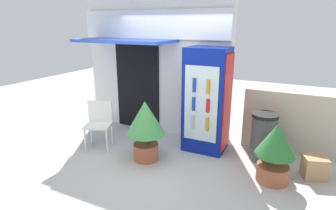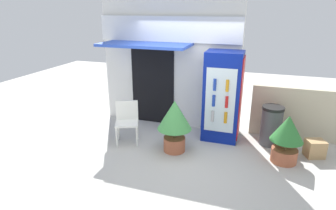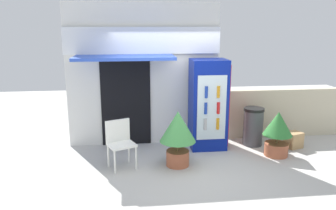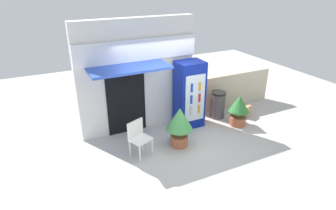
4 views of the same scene
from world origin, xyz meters
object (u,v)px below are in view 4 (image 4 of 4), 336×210
at_px(potted_plant_near_shop, 180,123).
at_px(trash_bin, 218,105).
at_px(drink_cooler, 190,94).
at_px(potted_plant_curbside, 239,108).
at_px(plastic_chair, 138,136).
at_px(cardboard_box, 244,111).

height_order(potted_plant_near_shop, trash_bin, potted_plant_near_shop).
distance_m(drink_cooler, trash_bin, 1.17).
height_order(potted_plant_curbside, trash_bin, potted_plant_curbside).
xyz_separation_m(plastic_chair, cardboard_box, (3.75, 0.56, -0.36)).
relative_size(drink_cooler, trash_bin, 2.28).
height_order(plastic_chair, trash_bin, plastic_chair).
distance_m(plastic_chair, trash_bin, 3.04).
bearing_deg(plastic_chair, potted_plant_curbside, 3.08).
bearing_deg(drink_cooler, cardboard_box, -7.90).
xyz_separation_m(plastic_chair, potted_plant_near_shop, (1.08, -0.08, 0.14)).
relative_size(drink_cooler, potted_plant_near_shop, 1.80).
distance_m(drink_cooler, potted_plant_near_shop, 1.23).
relative_size(potted_plant_curbside, trash_bin, 1.10).
bearing_deg(drink_cooler, trash_bin, 1.57).
bearing_deg(plastic_chair, potted_plant_near_shop, -4.05).
xyz_separation_m(drink_cooler, trash_bin, (1.04, 0.03, -0.54)).
height_order(drink_cooler, potted_plant_near_shop, drink_cooler).
xyz_separation_m(trash_bin, cardboard_box, (0.83, -0.29, -0.25)).
distance_m(drink_cooler, plastic_chair, 2.10).
height_order(potted_plant_near_shop, cardboard_box, potted_plant_near_shop).
bearing_deg(potted_plant_curbside, potted_plant_near_shop, -173.24).
xyz_separation_m(potted_plant_curbside, cardboard_box, (0.58, 0.39, -0.37)).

